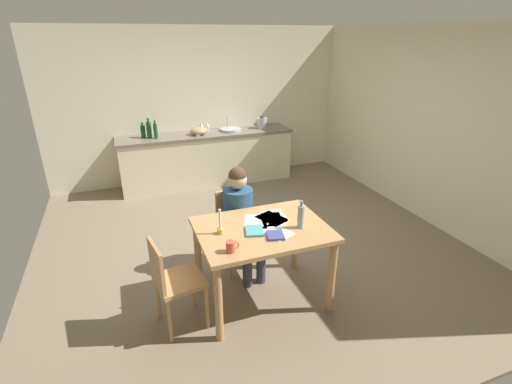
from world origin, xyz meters
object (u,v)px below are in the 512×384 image
Objects in this scene: bottle_oil at (143,131)px; wine_glass_near_sink at (207,124)px; person_seated at (241,215)px; dining_table at (262,239)px; chair_side_empty at (173,280)px; wine_bottle_on_table at (301,216)px; sink_unit at (231,129)px; candlestick at (220,227)px; stovetop_kettle at (262,123)px; wine_glass_by_kettle at (201,125)px; mixing_bowl at (198,131)px; coffee_mug at (231,247)px; bottle_wine_red at (156,131)px; book_cookery at (254,231)px; bottle_vinegar at (149,130)px; chair_at_table at (236,225)px; teacup_on_counter at (198,133)px; book_magazine at (275,235)px.

bottle_oil is 1.59× the size of wine_glass_near_sink.
dining_table is at bearing -86.93° from person_seated.
wine_bottle_on_table is at bearing -1.49° from chair_side_empty.
candlestick is at bearing -108.49° from sink_unit.
stovetop_kettle reaches higher than wine_glass_by_kettle.
dining_table is 3.25m from mixing_bowl.
dining_table is at bearing 37.02° from coffee_mug.
bottle_oil is (0.10, 3.48, 0.51)m from chair_side_empty.
bottle_wine_red is 0.70m from mixing_bowl.
chair_side_empty is 0.62m from coffee_mug.
book_cookery is 3.42m from bottle_vinegar.
mixing_bowl is at bearing -172.49° from sink_unit.
mixing_bowl is at bearing 80.93° from candlestick.
bottle_vinegar is 0.90m from wine_glass_by_kettle.
sink_unit reaches higher than chair_side_empty.
chair_at_table is 3.57× the size of bottle_oil.
coffee_mug is 3.49m from teacup_on_counter.
person_seated is 2.71m from mixing_bowl.
candlestick reaches higher than book_magazine.
wine_glass_near_sink is at bearing 13.49° from bottle_wine_red.
candlestick is (-0.39, 0.03, 0.19)m from dining_table.
sink_unit is (0.37, 3.44, 0.01)m from wine_bottle_on_table.
wine_glass_by_kettle is (0.61, 3.76, 0.16)m from coffee_mug.
teacup_on_counter is at bearing 81.96° from coffee_mug.
sink_unit is at bearing 179.59° from stovetop_kettle.
bottle_wine_red is at bearing 179.39° from mixing_bowl.
stovetop_kettle is at bearing -0.41° from sink_unit.
book_magazine is at bearing -77.27° from bottle_oil.
bottle_oil is at bearing 107.29° from wine_bottle_on_table.
wine_bottle_on_table reaches higher than dining_table.
wine_glass_near_sink is 0.11m from wine_glass_by_kettle.
teacup_on_counter is at bearing 81.14° from candlestick.
wine_bottle_on_table is 0.99× the size of mixing_bowl.
coffee_mug is at bearing -115.03° from stovetop_kettle.
teacup_on_counter is (0.19, 3.21, 0.14)m from book_cookery.
dining_table is at bearing -86.34° from chair_at_table.
mixing_bowl is at bearing 72.85° from teacup_on_counter.
bottle_vinegar is (0.20, 3.41, 0.54)m from chair_side_empty.
bottle_oil is at bearing 95.70° from coffee_mug.
candlestick reaches higher than coffee_mug.
stovetop_kettle reaches higher than coffee_mug.
wine_glass_near_sink is (0.35, 2.91, 0.33)m from person_seated.
bottle_vinegar is (-0.64, 2.77, 0.36)m from person_seated.
dining_table is 1.38× the size of chair_side_empty.
dining_table is at bearing -79.96° from bottle_wine_red.
sink_unit is 0.63m from teacup_on_counter.
book_cookery is at bearing -96.43° from person_seated.
person_seated is 7.26× the size of book_magazine.
bottle_oil reaches higher than wine_bottle_on_table.
candlestick is at bearing -117.60° from chair_at_table.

